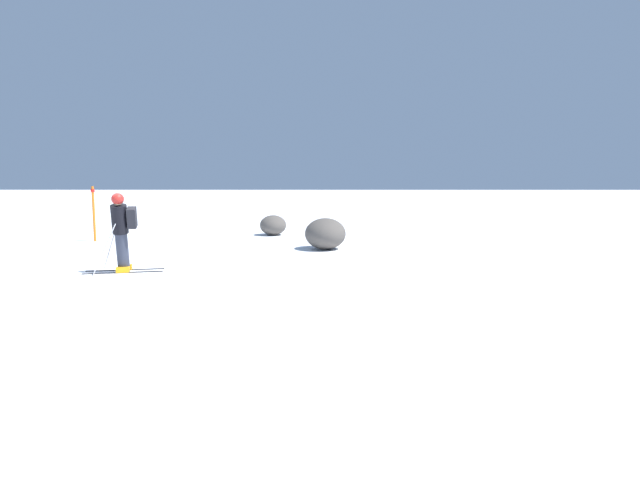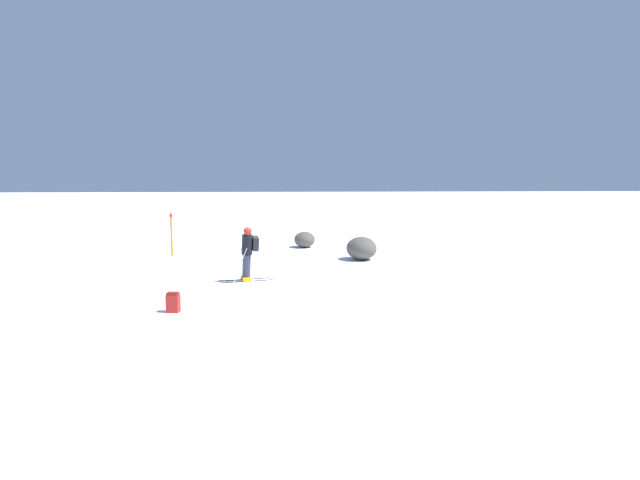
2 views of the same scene
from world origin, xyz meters
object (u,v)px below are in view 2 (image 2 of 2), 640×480
(spare_backpack, at_px, (173,302))
(exposed_boulder_1, at_px, (361,248))
(trail_marker, at_px, (171,232))
(skier, at_px, (248,251))
(exposed_boulder_0, at_px, (305,240))

(spare_backpack, relative_size, exposed_boulder_1, 0.34)
(exposed_boulder_1, distance_m, trail_marker, 8.27)
(skier, xyz_separation_m, exposed_boulder_1, (-4.18, 4.50, -0.53))
(spare_backpack, height_order, exposed_boulder_0, exposed_boulder_0)
(skier, bearing_deg, exposed_boulder_1, 120.16)
(exposed_boulder_1, height_order, trail_marker, trail_marker)
(exposed_boulder_1, bearing_deg, skier, -47.13)
(skier, bearing_deg, trail_marker, -163.23)
(exposed_boulder_0, bearing_deg, skier, -16.50)
(spare_backpack, height_order, exposed_boulder_1, exposed_boulder_1)
(exposed_boulder_0, bearing_deg, exposed_boulder_1, 26.01)
(exposed_boulder_0, height_order, exposed_boulder_1, exposed_boulder_1)
(skier, height_order, trail_marker, trail_marker)
(spare_backpack, bearing_deg, trail_marker, 110.89)
(exposed_boulder_1, bearing_deg, trail_marker, -104.07)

